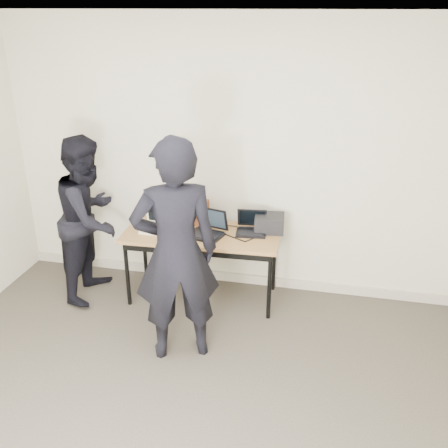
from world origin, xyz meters
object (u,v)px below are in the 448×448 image
(laptop_right, at_px, (251,227))
(person_typist, at_px, (176,253))
(equipment_box, at_px, (270,223))
(person_observer, at_px, (90,218))
(laptop_center, at_px, (208,229))
(leather_satchel, at_px, (190,210))
(laptop_beige, at_px, (157,225))
(desk, at_px, (202,238))

(laptop_right, height_order, person_typist, person_typist)
(equipment_box, bearing_deg, person_observer, -170.07)
(laptop_right, height_order, equipment_box, laptop_right)
(equipment_box, relative_size, person_typist, 0.15)
(laptop_center, relative_size, leather_satchel, 1.00)
(laptop_beige, distance_m, equipment_box, 1.10)
(leather_satchel, relative_size, person_typist, 0.20)
(laptop_center, height_order, laptop_right, laptop_center)
(person_typist, height_order, person_observer, person_typist)
(laptop_beige, bearing_deg, laptop_right, 9.20)
(laptop_right, height_order, leather_satchel, leather_satchel)
(person_typist, bearing_deg, equipment_box, -142.43)
(equipment_box, xyz_separation_m, person_typist, (-0.61, -1.07, 0.15))
(person_typist, bearing_deg, laptop_beige, -84.08)
(desk, relative_size, laptop_right, 4.91)
(person_typist, bearing_deg, leather_satchel, -102.36)
(desk, distance_m, person_observer, 1.12)
(laptop_beige, relative_size, person_typist, 0.14)
(desk, xyz_separation_m, leather_satchel, (-0.18, 0.23, 0.19))
(equipment_box, distance_m, person_typist, 1.24)
(person_observer, bearing_deg, desk, -83.66)
(laptop_center, relative_size, laptop_right, 1.23)
(desk, relative_size, laptop_center, 4.00)
(leather_satchel, bearing_deg, laptop_right, -0.68)
(laptop_center, distance_m, person_observer, 1.17)
(person_typist, bearing_deg, laptop_right, -136.54)
(laptop_center, xyz_separation_m, equipment_box, (0.56, 0.21, 0.03))
(leather_satchel, xyz_separation_m, equipment_box, (0.81, -0.04, -0.05))
(laptop_center, bearing_deg, laptop_right, 34.60)
(laptop_center, distance_m, equipment_box, 0.60)
(laptop_beige, relative_size, person_observer, 0.16)
(desk, xyz_separation_m, laptop_center, (0.07, -0.02, 0.11))
(desk, bearing_deg, leather_satchel, 126.09)
(laptop_beige, xyz_separation_m, laptop_right, (0.91, 0.14, 0.00))
(desk, bearing_deg, laptop_right, 12.94)
(laptop_beige, relative_size, equipment_box, 0.97)
(leather_satchel, bearing_deg, desk, -43.33)
(laptop_beige, xyz_separation_m, person_observer, (-0.65, -0.09, 0.06))
(person_observer, bearing_deg, laptop_beige, -81.09)
(desk, height_order, person_typist, person_typist)
(desk, height_order, leather_satchel, leather_satchel)
(laptop_center, xyz_separation_m, person_typist, (-0.04, -0.85, 0.17))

